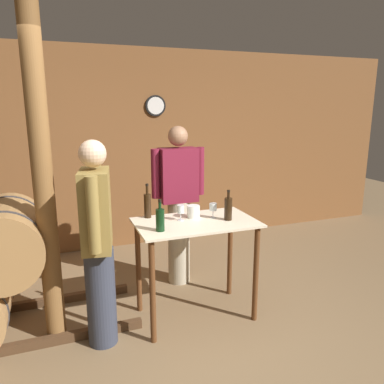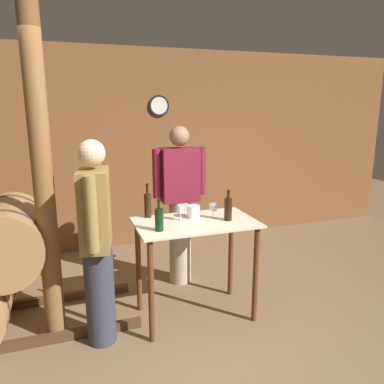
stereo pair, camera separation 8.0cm
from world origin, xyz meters
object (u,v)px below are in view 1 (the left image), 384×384
Objects in this scene: wine_bottle_center at (228,208)px; wine_glass_near_center at (213,207)px; wine_glass_near_left at (181,210)px; person_visitor_with_scarf at (178,202)px; ice_bucket at (193,212)px; wine_bottle_far_left at (148,205)px; wooden_post at (43,184)px; wine_bottle_left at (160,219)px; person_host at (98,241)px.

wine_bottle_center reaches higher than wine_glass_near_center.
wine_glass_near_left is 0.69m from person_visitor_with_scarf.
wine_bottle_far_left is at bearing 159.50° from ice_bucket.
wine_bottle_center is 1.96× the size of wine_glass_near_left.
wine_bottle_far_left is at bearing 11.86° from wooden_post.
wine_bottle_left is 0.16× the size of person_host.
person_host reaches higher than wine_glass_near_center.
person_host is (-1.17, -0.06, -0.14)m from wine_bottle_center.
person_visitor_with_scarf reaches higher than wine_glass_near_center.
wine_bottle_center is 0.16× the size of person_visitor_with_scarf.
wine_bottle_left is 2.27× the size of ice_bucket.
wooden_post reaches higher than wine_bottle_center.
person_host is (-0.76, -0.20, -0.13)m from wine_glass_near_left.
wine_bottle_center is 2.01× the size of wine_glass_near_center.
person_visitor_with_scarf is at bearing 84.76° from ice_bucket.
wooden_post is 19.44× the size of wine_glass_near_center.
wine_glass_near_left is 1.03× the size of wine_glass_near_center.
wooden_post is 0.94m from wine_bottle_far_left.
wine_glass_near_center is (0.56, -0.22, -0.02)m from wine_bottle_far_left.
wine_bottle_far_left reaches higher than wine_bottle_left.
wine_bottle_far_left is 0.66m from person_visitor_with_scarf.
wine_bottle_center is (0.66, 0.08, 0.01)m from wine_bottle_left.
wine_bottle_left is 0.96× the size of wine_bottle_center.
wine_bottle_left is 0.67m from wine_bottle_center.
person_visitor_with_scarf reaches higher than wine_bottle_left.
wine_bottle_far_left is at bearing 37.54° from person_host.
wine_bottle_left is 0.98m from person_visitor_with_scarf.
wine_bottle_left is at bearing -89.23° from wine_bottle_far_left.
ice_bucket is at bearing 1.55° from wooden_post.
person_host reaches higher than ice_bucket.
person_visitor_with_scarf reaches higher than wine_bottle_far_left.
wine_bottle_center is 0.15m from wine_glass_near_center.
wooden_post is at bearing 165.51° from wine_bottle_left.
person_visitor_with_scarf reaches higher than ice_bucket.
wine_bottle_left is at bearing -139.06° from wine_glass_near_left.
wooden_post is 18.91× the size of wine_glass_near_left.
wine_glass_near_left is at bearing -106.71° from person_visitor_with_scarf.
ice_bucket is (0.40, -0.15, -0.07)m from wine_bottle_far_left.
person_host reaches higher than wine_bottle_center.
person_host is (-0.90, -0.24, -0.09)m from ice_bucket.
wine_glass_near_left is at bearing 161.20° from wine_bottle_center.
wine_glass_near_left is at bearing -36.43° from wine_bottle_far_left.
person_visitor_with_scarf is at bearing 62.75° from wine_bottle_left.
person_visitor_with_scarf is (1.32, 0.64, -0.43)m from wooden_post.
wooden_post is at bearing -154.11° from person_visitor_with_scarf.
wine_bottle_center is (0.67, -0.33, -0.01)m from wine_bottle_far_left.
wine_bottle_left is 0.59m from wine_glass_near_center.
wooden_post is 1.55× the size of person_visitor_with_scarf.
wine_glass_near_left is at bearing 40.94° from wine_bottle_left.
wooden_post is at bearing -178.45° from ice_bucket.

